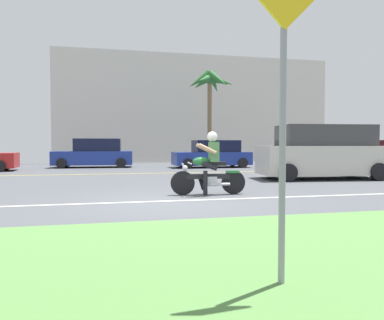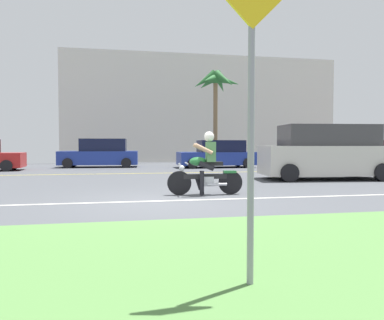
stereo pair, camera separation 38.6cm
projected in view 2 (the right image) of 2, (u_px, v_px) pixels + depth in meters
name	position (u px, v px, depth m)	size (l,w,h in m)	color
ground	(156.00, 188.00, 11.20)	(56.00, 30.00, 0.04)	#4C4F54
grass_median	(209.00, 254.00, 4.23)	(56.00, 3.80, 0.06)	#548442
lane_line_near	(166.00, 201.00, 8.44)	(50.40, 0.12, 0.01)	silver
lane_line_far	(145.00, 173.00, 16.55)	(50.40, 0.12, 0.01)	yellow
motorcyclist	(206.00, 168.00, 9.47)	(1.96, 0.64, 1.64)	black
suv_nearby	(326.00, 153.00, 13.72)	(5.01, 2.51, 2.03)	beige
parked_car_1	(101.00, 154.00, 21.20)	(4.53, 2.15, 1.64)	navy
parked_car_2	(218.00, 155.00, 20.92)	(4.40, 2.00, 1.55)	navy
parked_car_3	(311.00, 154.00, 23.08)	(3.65, 1.84, 1.58)	#8C939E
palm_tree_0	(216.00, 85.00, 23.55)	(3.22, 3.02, 6.15)	brown
street_sign	(252.00, 92.00, 3.18)	(0.62, 0.06, 2.91)	gray
building_far	(200.00, 111.00, 29.66)	(21.24, 4.00, 8.14)	beige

